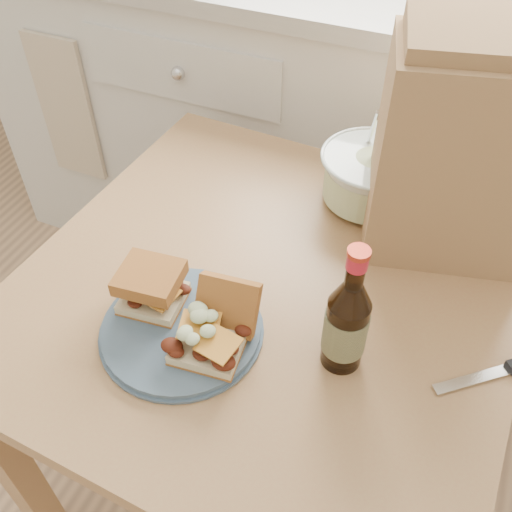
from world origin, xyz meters
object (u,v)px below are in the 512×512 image
at_px(paper_bag, 464,156).
at_px(coleslaw_bowl, 371,179).
at_px(dining_table, 268,320).
at_px(plate, 182,329).
at_px(beer_bottle, 346,323).

bearing_deg(paper_bag, coleslaw_bowl, 145.79).
height_order(dining_table, plate, plate).
distance_m(plate, paper_bag, 0.54).
height_order(plate, paper_bag, paper_bag).
xyz_separation_m(dining_table, coleslaw_bowl, (0.10, 0.29, 0.16)).
height_order(coleslaw_bowl, paper_bag, paper_bag).
bearing_deg(coleslaw_bowl, beer_bottle, -80.47).
relative_size(beer_bottle, paper_bag, 0.63).
relative_size(dining_table, plate, 3.45).
xyz_separation_m(coleslaw_bowl, paper_bag, (0.15, -0.06, 0.13)).
distance_m(plate, beer_bottle, 0.27).
xyz_separation_m(dining_table, beer_bottle, (0.16, -0.10, 0.19)).
height_order(dining_table, paper_bag, paper_bag).
bearing_deg(paper_bag, plate, -144.88).
bearing_deg(plate, coleslaw_bowl, 67.57).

